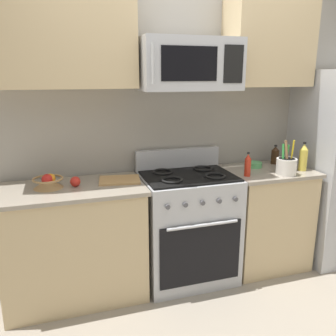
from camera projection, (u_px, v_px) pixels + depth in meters
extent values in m
plane|color=gray|center=(217.00, 320.00, 2.52)|extent=(16.00, 16.00, 0.00)
cube|color=#9E998E|center=(174.00, 123.00, 3.10)|extent=(8.00, 0.10, 2.60)
cube|color=tan|center=(75.00, 245.00, 2.71)|extent=(1.04, 0.55, 0.88)
cube|color=gray|center=(71.00, 189.00, 2.60)|extent=(1.08, 0.59, 0.03)
cube|color=#B2B5BA|center=(187.00, 228.00, 2.98)|extent=(0.76, 0.59, 0.91)
cube|color=black|center=(201.00, 254.00, 2.72)|extent=(0.67, 0.01, 0.51)
cylinder|color=#B2B5BA|center=(203.00, 225.00, 2.63)|extent=(0.57, 0.02, 0.02)
cube|color=black|center=(188.00, 176.00, 2.86)|extent=(0.73, 0.53, 0.02)
cube|color=#B2B5BA|center=(178.00, 159.00, 3.08)|extent=(0.76, 0.06, 0.18)
torus|color=black|center=(172.00, 180.00, 2.69)|extent=(0.17, 0.17, 0.02)
torus|color=black|center=(215.00, 176.00, 2.79)|extent=(0.17, 0.17, 0.02)
torus|color=black|center=(163.00, 172.00, 2.92)|extent=(0.17, 0.17, 0.02)
torus|color=black|center=(203.00, 168.00, 3.02)|extent=(0.17, 0.17, 0.02)
cylinder|color=#4C4C51|center=(168.00, 207.00, 2.53)|extent=(0.04, 0.02, 0.04)
cylinder|color=#4C4C51|center=(185.00, 205.00, 2.57)|extent=(0.04, 0.02, 0.04)
cylinder|color=#4C4C51|center=(203.00, 203.00, 2.61)|extent=(0.04, 0.02, 0.04)
cylinder|color=#4C4C51|center=(219.00, 201.00, 2.65)|extent=(0.04, 0.02, 0.04)
cylinder|color=#4C4C51|center=(236.00, 199.00, 2.69)|extent=(0.04, 0.02, 0.04)
cube|color=tan|center=(265.00, 219.00, 3.20)|extent=(0.69, 0.55, 0.88)
cube|color=gray|center=(268.00, 171.00, 3.08)|extent=(0.73, 0.59, 0.03)
cube|color=#B2B5BA|center=(189.00, 65.00, 2.66)|extent=(0.76, 0.40, 0.39)
cube|color=black|center=(190.00, 64.00, 2.45)|extent=(0.42, 0.01, 0.24)
cube|color=black|center=(234.00, 64.00, 2.55)|extent=(0.15, 0.01, 0.27)
cylinder|color=#B2B5BA|center=(153.00, 63.00, 2.35)|extent=(0.02, 0.02, 0.27)
cube|color=tan|center=(58.00, 35.00, 2.45)|extent=(1.07, 0.34, 0.73)
cube|color=tan|center=(269.00, 42.00, 2.94)|extent=(0.72, 0.34, 0.73)
cylinder|color=white|center=(286.00, 167.00, 2.90)|extent=(0.17, 0.17, 0.14)
cylinder|color=black|center=(286.00, 165.00, 2.90)|extent=(0.14, 0.14, 0.12)
cylinder|color=green|center=(283.00, 158.00, 2.88)|extent=(0.03, 0.06, 0.23)
cylinder|color=olive|center=(287.00, 156.00, 2.87)|extent=(0.04, 0.06, 0.26)
cylinder|color=yellow|center=(292.00, 156.00, 2.88)|extent=(0.02, 0.05, 0.27)
cylinder|color=green|center=(286.00, 158.00, 2.89)|extent=(0.04, 0.02, 0.22)
cone|color=#9E7A4C|center=(48.00, 183.00, 2.57)|extent=(0.21, 0.21, 0.07)
torus|color=#9E7A4C|center=(48.00, 179.00, 2.56)|extent=(0.22, 0.22, 0.01)
sphere|color=red|center=(47.00, 179.00, 2.56)|extent=(0.08, 0.08, 0.08)
sphere|color=orange|center=(50.00, 179.00, 2.58)|extent=(0.07, 0.07, 0.07)
sphere|color=yellow|center=(50.00, 178.00, 2.59)|extent=(0.07, 0.07, 0.07)
sphere|color=red|center=(75.00, 182.00, 2.60)|extent=(0.08, 0.08, 0.08)
cube|color=tan|center=(120.00, 180.00, 2.74)|extent=(0.35, 0.28, 0.02)
cylinder|color=red|center=(248.00, 167.00, 2.86)|extent=(0.05, 0.05, 0.14)
cone|color=red|center=(248.00, 156.00, 2.84)|extent=(0.05, 0.05, 0.04)
cylinder|color=black|center=(248.00, 153.00, 2.83)|extent=(0.02, 0.02, 0.01)
cylinder|color=gold|center=(303.00, 160.00, 3.03)|extent=(0.07, 0.07, 0.18)
cone|color=gold|center=(304.00, 147.00, 3.00)|extent=(0.06, 0.06, 0.05)
cylinder|color=black|center=(305.00, 143.00, 2.99)|extent=(0.03, 0.03, 0.01)
cylinder|color=#382314|center=(275.00, 157.00, 3.26)|extent=(0.07, 0.07, 0.13)
cone|color=#382314|center=(276.00, 148.00, 3.24)|extent=(0.06, 0.06, 0.04)
cylinder|color=black|center=(276.00, 146.00, 3.24)|extent=(0.03, 0.03, 0.01)
cylinder|color=#59AD66|center=(255.00, 165.00, 3.15)|extent=(0.13, 0.13, 0.04)
torus|color=#59AD66|center=(255.00, 163.00, 3.14)|extent=(0.13, 0.13, 0.01)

